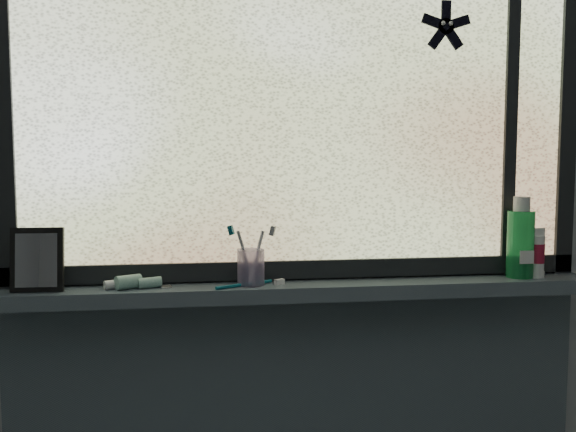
% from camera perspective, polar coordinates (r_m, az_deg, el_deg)
% --- Properties ---
extents(wall_back, '(3.00, 0.01, 2.50)m').
position_cam_1_polar(wall_back, '(1.79, 1.13, 1.73)').
color(wall_back, '#9EA3A8').
rests_on(wall_back, ground).
extents(windowsill, '(1.62, 0.14, 0.04)m').
position_cam_1_polar(windowsill, '(1.75, 1.51, -6.60)').
color(windowsill, '#495661').
rests_on(windowsill, wall_back).
extents(window_pane, '(1.50, 0.01, 1.00)m').
position_cam_1_polar(window_pane, '(1.77, 1.27, 10.75)').
color(window_pane, silver).
rests_on(window_pane, wall_back).
extents(frame_bottom, '(1.60, 0.03, 0.05)m').
position_cam_1_polar(frame_bottom, '(1.79, 1.26, -4.72)').
color(frame_bottom, black).
rests_on(frame_bottom, windowsill).
extents(frame_left, '(0.05, 0.03, 1.10)m').
position_cam_1_polar(frame_left, '(1.81, -24.07, 10.17)').
color(frame_left, black).
rests_on(frame_left, wall_back).
extents(frame_right, '(0.05, 0.03, 1.10)m').
position_cam_1_polar(frame_right, '(2.04, 23.59, 9.59)').
color(frame_right, black).
rests_on(frame_right, wall_back).
extents(frame_mullion, '(0.03, 0.03, 1.00)m').
position_cam_1_polar(frame_mullion, '(1.96, 19.16, 9.94)').
color(frame_mullion, black).
rests_on(frame_mullion, wall_back).
extents(starfish_sticker, '(0.15, 0.02, 0.15)m').
position_cam_1_polar(starfish_sticker, '(1.90, 13.85, 16.05)').
color(starfish_sticker, black).
rests_on(starfish_sticker, window_pane).
extents(vanity_mirror, '(0.13, 0.07, 0.16)m').
position_cam_1_polar(vanity_mirror, '(1.75, -21.39, -3.63)').
color(vanity_mirror, black).
rests_on(vanity_mirror, windowsill).
extents(toothpaste_tube, '(0.20, 0.12, 0.04)m').
position_cam_1_polar(toothpaste_tube, '(1.71, -13.28, -5.71)').
color(toothpaste_tube, silver).
rests_on(toothpaste_tube, windowsill).
extents(toothbrush_cup, '(0.09, 0.09, 0.10)m').
position_cam_1_polar(toothbrush_cup, '(1.72, -3.31, -4.57)').
color(toothbrush_cup, '#B49ED1').
rests_on(toothbrush_cup, windowsill).
extents(toothbrush_lying, '(0.20, 0.11, 0.01)m').
position_cam_1_polar(toothbrush_lying, '(1.71, -3.91, -6.01)').
color(toothbrush_lying, '#0B596A').
rests_on(toothbrush_lying, windowsill).
extents(mouthwash_bottle, '(0.09, 0.09, 0.19)m').
position_cam_1_polar(mouthwash_bottle, '(1.93, 19.97, -1.78)').
color(mouthwash_bottle, '#1D9649').
rests_on(mouthwash_bottle, windowsill).
extents(cream_tube, '(0.05, 0.05, 0.10)m').
position_cam_1_polar(cream_tube, '(1.95, 21.27, -2.92)').
color(cream_tube, silver).
rests_on(cream_tube, windowsill).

